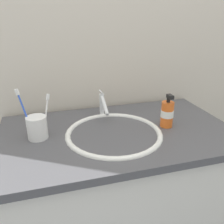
{
  "coord_description": "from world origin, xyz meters",
  "views": [
    {
      "loc": [
        -0.29,
        -0.91,
        1.32
      ],
      "look_at": [
        -0.03,
        0.0,
        0.93
      ],
      "focal_mm": 38.17,
      "sensor_mm": 36.0,
      "label": 1
    }
  ],
  "objects_px": {
    "toothbrush_cup": "(37,128)",
    "toothbrush_blue": "(24,111)",
    "faucet": "(103,104)",
    "soap_dispenser": "(167,114)",
    "toothbrush_white": "(46,112)"
  },
  "relations": [
    {
      "from": "toothbrush_blue",
      "to": "soap_dispenser",
      "type": "distance_m",
      "value": 0.62
    },
    {
      "from": "toothbrush_cup",
      "to": "soap_dispenser",
      "type": "bearing_deg",
      "value": -4.39
    },
    {
      "from": "soap_dispenser",
      "to": "toothbrush_blue",
      "type": "bearing_deg",
      "value": 174.43
    },
    {
      "from": "toothbrush_cup",
      "to": "toothbrush_white",
      "type": "height_order",
      "value": "toothbrush_white"
    },
    {
      "from": "toothbrush_cup",
      "to": "toothbrush_blue",
      "type": "relative_size",
      "value": 0.46
    },
    {
      "from": "toothbrush_cup",
      "to": "toothbrush_blue",
      "type": "bearing_deg",
      "value": 158.96
    },
    {
      "from": "toothbrush_blue",
      "to": "faucet",
      "type": "bearing_deg",
      "value": 20.39
    },
    {
      "from": "toothbrush_blue",
      "to": "soap_dispenser",
      "type": "height_order",
      "value": "toothbrush_blue"
    },
    {
      "from": "toothbrush_white",
      "to": "toothbrush_blue",
      "type": "relative_size",
      "value": 0.83
    },
    {
      "from": "toothbrush_white",
      "to": "soap_dispenser",
      "type": "bearing_deg",
      "value": -7.84
    },
    {
      "from": "faucet",
      "to": "toothbrush_white",
      "type": "height_order",
      "value": "toothbrush_white"
    },
    {
      "from": "soap_dispenser",
      "to": "faucet",
      "type": "bearing_deg",
      "value": 142.9
    },
    {
      "from": "toothbrush_cup",
      "to": "toothbrush_blue",
      "type": "height_order",
      "value": "toothbrush_blue"
    },
    {
      "from": "faucet",
      "to": "toothbrush_cup",
      "type": "xyz_separation_m",
      "value": [
        -0.32,
        -0.15,
        -0.02
      ]
    },
    {
      "from": "faucet",
      "to": "toothbrush_blue",
      "type": "bearing_deg",
      "value": -159.61
    }
  ]
}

